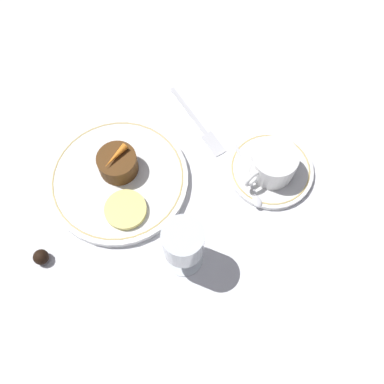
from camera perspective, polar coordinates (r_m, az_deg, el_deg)
The scene contains 11 objects.
ground_plane at distance 0.77m, azimuth -6.73°, elevation -1.66°, with size 3.00×3.00×0.00m, color white.
dinner_plate at distance 0.79m, azimuth -9.23°, elevation 1.68°, with size 0.24×0.24×0.01m.
saucer at distance 0.80m, azimuth 9.92°, elevation 2.81°, with size 0.15×0.15×0.01m.
coffee_cup at distance 0.77m, azimuth 10.27°, elevation 3.65°, with size 0.10×0.08×0.05m.
spoon at distance 0.78m, azimuth 7.33°, elevation 1.28°, with size 0.06×0.12×0.00m.
wine_glass at distance 0.66m, azimuth -1.00°, elevation -6.45°, with size 0.06×0.06×0.12m.
fork at distance 0.83m, azimuth 1.22°, elevation 8.18°, with size 0.04×0.17×0.01m.
dessert_cake at distance 0.77m, azimuth -9.42°, elevation 3.61°, with size 0.07×0.07×0.04m.
carrot_garnish at distance 0.75m, azimuth -9.70°, elevation 4.51°, with size 0.05×0.02×0.01m.
pineapple_slice at distance 0.75m, azimuth -8.44°, elevation -2.23°, with size 0.07×0.07×0.01m.
chocolate_truffle at distance 0.76m, azimuth -18.63°, elevation -7.83°, with size 0.02×0.02×0.02m.
Camera 1 is at (0.12, 0.29, 0.70)m, focal length 42.00 mm.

